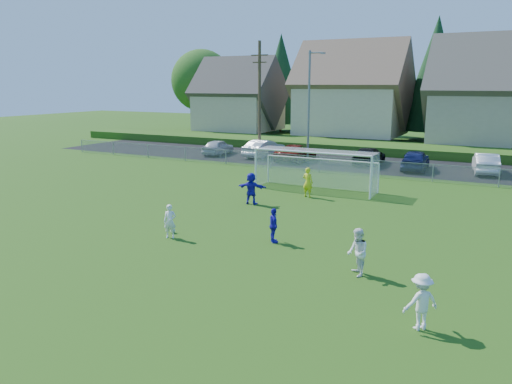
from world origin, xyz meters
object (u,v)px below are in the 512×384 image
(car_d, at_px, (369,156))
(soccer_goal, at_px, (317,164))
(player_white_b, at_px, (357,252))
(player_blue_b, at_px, (251,188))
(car_f, at_px, (486,163))
(player_blue_a, at_px, (274,225))
(car_e, at_px, (415,160))
(soccer_ball, at_px, (173,231))
(player_white_c, at_px, (421,302))
(car_c, at_px, (296,153))
(car_b, at_px, (264,149))
(player_white_a, at_px, (170,221))
(car_a, at_px, (218,147))
(goalkeeper, at_px, (308,182))

(car_d, distance_m, soccer_goal, 11.25)
(player_white_b, bearing_deg, soccer_goal, 174.95)
(player_white_b, relative_size, player_blue_b, 0.95)
(car_f, bearing_deg, player_white_b, 75.89)
(player_blue_a, relative_size, car_d, 0.31)
(car_f, bearing_deg, car_d, -8.94)
(car_e, bearing_deg, car_d, -18.31)
(soccer_ball, xyz_separation_m, car_f, (11.22, 22.56, 0.64))
(player_white_c, bearing_deg, soccer_goal, -103.09)
(car_e, bearing_deg, player_blue_b, 65.51)
(player_white_c, bearing_deg, car_c, -103.33)
(player_white_c, relative_size, soccer_goal, 0.21)
(player_blue_b, distance_m, car_d, 16.50)
(player_blue_a, height_order, car_b, car_b)
(player_white_b, height_order, car_d, player_white_b)
(player_blue_b, distance_m, car_c, 15.95)
(player_white_a, xyz_separation_m, player_white_b, (8.23, -0.53, 0.10))
(player_blue_b, xyz_separation_m, car_a, (-11.78, 15.67, -0.17))
(player_white_a, xyz_separation_m, player_white_c, (10.80, -3.47, 0.06))
(player_blue_b, height_order, car_c, player_blue_b)
(player_white_b, relative_size, car_c, 0.33)
(car_b, bearing_deg, player_blue_a, 124.68)
(car_d, height_order, car_f, car_f)
(car_f, bearing_deg, player_white_c, 82.11)
(player_blue_b, bearing_deg, car_a, -60.54)
(soccer_ball, distance_m, car_a, 24.77)
(car_a, xyz_separation_m, car_c, (7.88, -0.21, 0.00))
(player_white_a, height_order, player_white_c, player_white_c)
(player_white_a, bearing_deg, soccer_ball, 95.32)
(car_c, bearing_deg, player_white_a, 98.75)
(player_blue_a, height_order, car_f, car_f)
(player_white_a, distance_m, player_white_b, 8.25)
(player_blue_a, xyz_separation_m, car_b, (-11.23, 21.69, 0.05))
(car_d, bearing_deg, soccer_goal, 87.19)
(car_e, distance_m, car_f, 4.89)
(player_white_b, xyz_separation_m, soccer_goal, (-6.25, 12.65, 0.80))
(car_e, relative_size, soccer_goal, 0.61)
(goalkeeper, relative_size, car_f, 0.38)
(player_white_c, distance_m, soccer_goal, 17.93)
(player_blue_a, bearing_deg, car_b, -11.26)
(car_b, bearing_deg, soccer_ball, 114.00)
(player_blue_b, xyz_separation_m, car_f, (10.71, 16.17, -0.12))
(soccer_ball, distance_m, car_d, 22.90)
(soccer_ball, xyz_separation_m, player_blue_b, (0.51, 6.38, 0.75))
(player_white_a, xyz_separation_m, car_b, (-7.06, 23.12, 0.05))
(player_white_c, xyz_separation_m, car_b, (-17.86, 26.59, -0.00))
(player_blue_a, distance_m, car_e, 20.98)
(soccer_goal, bearing_deg, player_blue_b, -109.08)
(player_white_c, height_order, soccer_goal, soccer_goal)
(player_white_c, xyz_separation_m, goalkeeper, (-8.51, 13.43, 0.09))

